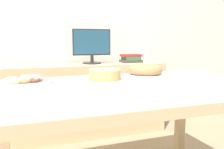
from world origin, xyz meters
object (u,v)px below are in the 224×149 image
Objects in this scene: tealight_near_front at (90,75)px; cake_golden_bundt at (145,70)px; book_stack at (131,58)px; tealight_left_edge at (66,82)px; computer_monitor at (92,46)px; tealight_near_cakes at (130,88)px; cake_chocolate_round at (105,76)px; pastry_platter at (25,81)px; plate_stack at (195,75)px; tealight_centre at (180,77)px; tealight_right_edge at (183,85)px.

cake_golden_bundt is at bearing -13.64° from tealight_near_front.
book_stack reaches higher than tealight_left_edge.
computer_monitor reaches higher than cake_golden_bundt.
cake_golden_bundt reaches higher than tealight_near_cakes.
tealight_near_cakes is at bearing -50.65° from tealight_left_edge.
cake_chocolate_round is 0.86× the size of pastry_platter.
cake_golden_bundt reaches higher than pastry_platter.
computer_monitor reaches higher than cake_chocolate_round.
plate_stack is 5.25× the size of tealight_near_cakes.
tealight_centre is at bearing -7.32° from cake_chocolate_round.
plate_stack reaches higher than tealight_near_front.
tealight_right_edge is at bearing -1.57° from tealight_near_cakes.
cake_golden_bundt is at bearing -79.04° from computer_monitor.
book_stack is 1.53m from pastry_platter.
plate_stack reaches higher than tealight_near_cakes.
tealight_right_edge is 1.00× the size of tealight_left_edge.
cake_chocolate_round is at bearing 96.29° from tealight_near_cakes.
computer_monitor is 1.43m from tealight_near_cakes.
book_stack is 5.77× the size of tealight_left_edge.
cake_chocolate_round is 7.72× the size of tealight_centre.
cake_chocolate_round is at bearing 138.07° from tealight_right_edge.
plate_stack is 5.25× the size of tealight_centre.
book_stack is 0.96m from cake_golden_bundt.
computer_monitor is 0.49m from book_stack.
tealight_near_front is at bearing 157.43° from plate_stack.
cake_chocolate_round is 0.26m from tealight_left_edge.
cake_chocolate_round and cake_golden_bundt have the same top height.
cake_chocolate_round is at bearing -5.43° from tealight_left_edge.
pastry_platter is 9.02× the size of tealight_near_front.
computer_monitor is 1.16m from tealight_left_edge.
plate_stack is at bearing 7.78° from tealight_centre.
computer_monitor is 1.59× the size of cake_golden_bundt.
tealight_centre and tealight_right_edge have the same top height.
computer_monitor is at bearing 78.87° from cake_chocolate_round.
cake_golden_bundt is 0.90m from pastry_platter.
computer_monitor is 1.21m from tealight_centre.
cake_chocolate_round reaches higher than tealight_right_edge.
computer_monitor is 10.60× the size of tealight_near_cakes.
tealight_near_front is (0.47, 0.14, -0.00)m from pastry_platter.
tealight_left_edge is at bearing -114.04° from computer_monitor.
book_stack is 0.86× the size of cake_golden_bundt.
book_stack is 0.64× the size of pastry_platter.
cake_chocolate_round reaches higher than tealight_centre.
pastry_platter is 9.02× the size of tealight_near_cakes.
cake_golden_bundt is 0.66m from tealight_left_edge.
pastry_platter is 0.50m from tealight_near_front.
pastry_platter reaches higher than tealight_near_front.
tealight_near_front is (-0.41, 0.60, 0.00)m from tealight_right_edge.
tealight_right_edge is 0.73m from tealight_near_front.
pastry_platter is at bearing -141.11° from book_stack.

